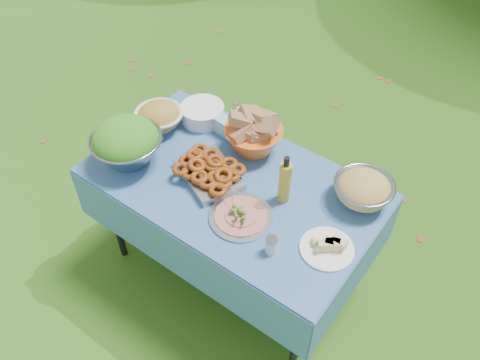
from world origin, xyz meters
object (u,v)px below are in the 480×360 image
at_px(picnic_table, 233,229).
at_px(oil_bottle, 285,179).
at_px(charcuterie_platter, 241,213).
at_px(plate_stack, 202,113).
at_px(bread_bowl, 254,134).
at_px(pasta_bowl_steel, 364,189).
at_px(salad_bowl, 126,142).

xyz_separation_m(picnic_table, oil_bottle, (0.27, 0.06, 0.52)).
bearing_deg(charcuterie_platter, plate_stack, 143.05).
distance_m(picnic_table, charcuterie_platter, 0.48).
bearing_deg(bread_bowl, plate_stack, 175.12).
xyz_separation_m(bread_bowl, pasta_bowl_steel, (0.64, 0.01, -0.03)).
bearing_deg(bread_bowl, salad_bowl, -136.07).
distance_m(picnic_table, bread_bowl, 0.55).
bearing_deg(oil_bottle, bread_bowl, 147.56).
bearing_deg(pasta_bowl_steel, salad_bowl, -157.11).
relative_size(salad_bowl, bread_bowl, 1.19).
relative_size(picnic_table, pasta_bowl_steel, 5.07).
relative_size(charcuterie_platter, oil_bottle, 1.11).
bearing_deg(charcuterie_platter, salad_bowl, -177.55).
bearing_deg(pasta_bowl_steel, bread_bowl, -178.92).
height_order(salad_bowl, charcuterie_platter, salad_bowl).
xyz_separation_m(plate_stack, oil_bottle, (0.71, -0.24, 0.09)).
bearing_deg(oil_bottle, plate_stack, 161.17).
distance_m(plate_stack, charcuterie_platter, 0.76).
relative_size(salad_bowl, pasta_bowl_steel, 1.29).
height_order(salad_bowl, plate_stack, salad_bowl).
bearing_deg(plate_stack, pasta_bowl_steel, -1.14).
bearing_deg(picnic_table, bread_bowl, 102.72).
xyz_separation_m(charcuterie_platter, oil_bottle, (0.10, 0.22, 0.10)).
distance_m(plate_stack, bread_bowl, 0.38).
xyz_separation_m(bread_bowl, oil_bottle, (0.33, -0.21, 0.03)).
bearing_deg(pasta_bowl_steel, picnic_table, -154.40).
xyz_separation_m(salad_bowl, plate_stack, (0.10, 0.49, -0.08)).
bearing_deg(charcuterie_platter, oil_bottle, 66.17).
height_order(picnic_table, plate_stack, plate_stack).
distance_m(charcuterie_platter, oil_bottle, 0.26).
relative_size(picnic_table, plate_stack, 5.90).
distance_m(picnic_table, pasta_bowl_steel, 0.79).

